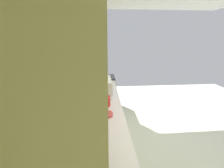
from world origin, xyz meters
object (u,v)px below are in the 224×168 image
microwave (101,87)px  bowl (107,114)px  kettle (106,101)px  oven_range (104,92)px

microwave → bowl: 0.80m
kettle → microwave: bearing=9.6°
oven_range → kettle: kettle is taller
oven_range → kettle: 1.72m
microwave → kettle: bearing=-170.4°
oven_range → kettle: size_ratio=5.75×
microwave → bowl: (-0.79, -0.08, -0.13)m
oven_range → bowl: bearing=-179.2°
oven_range → microwave: size_ratio=2.01×
bowl → kettle: size_ratio=0.87×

